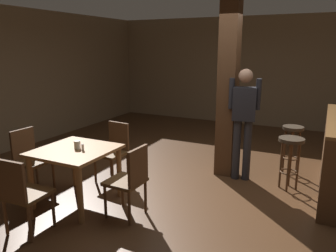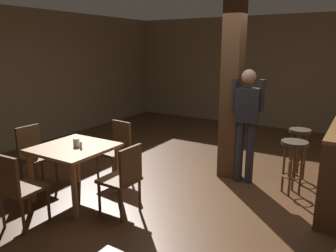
% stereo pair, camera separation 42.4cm
% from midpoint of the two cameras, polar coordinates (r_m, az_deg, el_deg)
% --- Properties ---
extents(ground_plane, '(10.80, 10.80, 0.00)m').
position_cam_midpoint_polar(ground_plane, '(4.95, 1.97, -10.63)').
color(ground_plane, '#422816').
extents(wall_back, '(8.00, 0.10, 2.80)m').
position_cam_midpoint_polar(wall_back, '(8.84, 14.26, 9.12)').
color(wall_back, '#756047').
rests_on(wall_back, ground_plane).
extents(wall_left, '(0.10, 9.00, 2.80)m').
position_cam_midpoint_polar(wall_left, '(7.17, -28.75, 6.92)').
color(wall_left, '#756047').
rests_on(wall_left, ground_plane).
extents(pillar, '(0.28, 0.28, 2.80)m').
position_cam_midpoint_polar(pillar, '(5.16, 8.11, 6.46)').
color(pillar, '#422816').
rests_on(pillar, ground_plane).
extents(dining_table, '(0.94, 0.94, 0.75)m').
position_cam_midpoint_polar(dining_table, '(4.49, -18.45, -5.39)').
color(dining_table, brown).
rests_on(dining_table, ground_plane).
extents(chair_west, '(0.43, 0.43, 0.89)m').
position_cam_midpoint_polar(chair_west, '(5.15, -25.17, -4.92)').
color(chair_west, '#4C3319').
rests_on(chair_west, ground_plane).
extents(chair_north, '(0.46, 0.46, 0.89)m').
position_cam_midpoint_polar(chair_north, '(5.15, -11.69, -3.90)').
color(chair_north, '#4C3319').
rests_on(chair_north, ground_plane).
extents(chair_south, '(0.44, 0.44, 0.89)m').
position_cam_midpoint_polar(chair_south, '(4.01, -26.96, -10.29)').
color(chair_south, '#4C3319').
rests_on(chair_south, ground_plane).
extents(chair_east, '(0.43, 0.43, 0.89)m').
position_cam_midpoint_polar(chair_east, '(4.00, -9.66, -9.01)').
color(chair_east, '#4C3319').
rests_on(chair_east, ground_plane).
extents(napkin_cup, '(0.08, 0.08, 0.10)m').
position_cam_midpoint_polar(napkin_cup, '(4.45, -18.18, -3.16)').
color(napkin_cup, beige).
rests_on(napkin_cup, dining_table).
extents(salt_shaker, '(0.03, 0.03, 0.08)m').
position_cam_midpoint_polar(salt_shaker, '(4.35, -17.35, -3.60)').
color(salt_shaker, silver).
rests_on(salt_shaker, dining_table).
extents(standing_person, '(0.47, 0.26, 1.72)m').
position_cam_midpoint_polar(standing_person, '(5.02, 10.69, 1.57)').
color(standing_person, black).
rests_on(standing_person, ground_plane).
extents(bar_stool_near, '(0.36, 0.36, 0.77)m').
position_cam_midpoint_polar(bar_stool_near, '(4.94, 18.30, -4.17)').
color(bar_stool_near, '#2D2319').
rests_on(bar_stool_near, ground_plane).
extents(bar_stool_mid, '(0.32, 0.32, 0.80)m').
position_cam_midpoint_polar(bar_stool_mid, '(5.54, 18.79, -2.23)').
color(bar_stool_mid, '#2D2319').
rests_on(bar_stool_mid, ground_plane).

